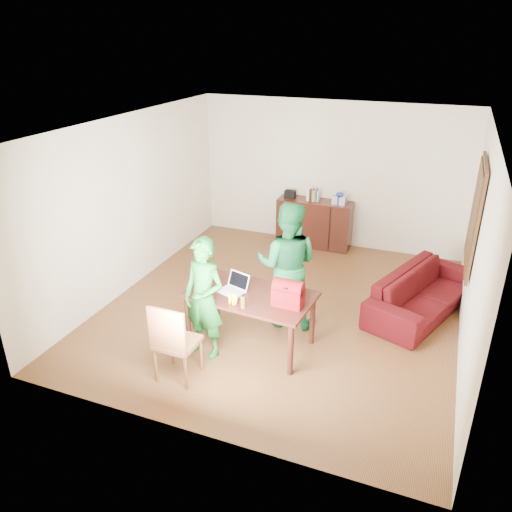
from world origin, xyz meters
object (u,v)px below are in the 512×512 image
at_px(table, 250,300).
at_px(laptop, 231,289).
at_px(bottle, 243,301).
at_px(person_near, 204,298).
at_px(red_bag, 288,296).
at_px(chair, 178,356).
at_px(person_far, 287,265).
at_px(sofa, 423,293).

relative_size(table, laptop, 4.46).
height_order(laptop, bottle, laptop).
bearing_deg(table, person_near, -135.09).
height_order(table, bottle, bottle).
bearing_deg(red_bag, chair, -138.94).
relative_size(person_far, bottle, 9.99).
xyz_separation_m(chair, red_bag, (1.08, 0.86, 0.59)).
distance_m(laptop, red_bag, 0.78).
height_order(person_far, bottle, person_far).
bearing_deg(chair, table, 61.01).
xyz_separation_m(person_near, red_bag, (1.00, 0.28, 0.09)).
height_order(chair, person_near, person_near).
xyz_separation_m(red_bag, sofa, (1.49, 1.81, -0.58)).
bearing_deg(person_near, sofa, 52.03).
distance_m(person_near, sofa, 3.29).
height_order(laptop, red_bag, red_bag).
xyz_separation_m(table, bottle, (0.05, -0.35, 0.18)).
bearing_deg(table, red_bag, -6.20).
height_order(chair, sofa, chair).
bearing_deg(person_near, bottle, 15.71).
bearing_deg(person_near, table, 52.28).
bearing_deg(red_bag, laptop, 178.88).
relative_size(person_near, sofa, 0.75).
height_order(table, chair, chair).
height_order(person_near, laptop, person_near).
xyz_separation_m(person_far, sofa, (1.77, 1.00, -0.59)).
distance_m(chair, laptop, 1.08).
bearing_deg(person_far, table, 61.23).
distance_m(bottle, red_bag, 0.55).
height_order(chair, person_far, person_far).
xyz_separation_m(person_near, laptop, (0.22, 0.33, 0.00)).
xyz_separation_m(person_near, sofa, (2.49, 2.09, -0.48)).
relative_size(chair, person_near, 0.65).
bearing_deg(red_bag, table, 171.68).
distance_m(person_far, bottle, 1.08).
bearing_deg(sofa, bottle, 157.06).
bearing_deg(bottle, laptop, 133.89).
distance_m(chair, red_bag, 1.50).
xyz_separation_m(chair, bottle, (0.59, 0.61, 0.54)).
bearing_deg(table, person_far, 74.41).
bearing_deg(red_bag, person_near, -161.51).
bearing_deg(red_bag, person_far, 111.67).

